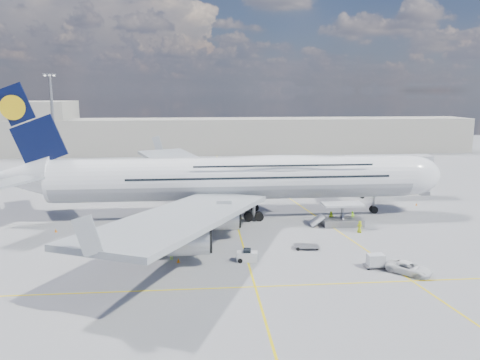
{
  "coord_description": "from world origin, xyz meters",
  "views": [
    {
      "loc": [
        -6.05,
        -68.72,
        21.56
      ],
      "look_at": [
        0.79,
        8.0,
        6.82
      ],
      "focal_mm": 35.0,
      "sensor_mm": 36.0,
      "label": 1
    }
  ],
  "objects": [
    {
      "name": "ground",
      "position": [
        0.0,
        0.0,
        0.0
      ],
      "size": [
        300.0,
        300.0,
        0.0
      ],
      "primitive_type": "plane",
      "color": "gray",
      "rests_on": "ground"
    },
    {
      "name": "taxi_line_main",
      "position": [
        0.0,
        0.0,
        0.01
      ],
      "size": [
        0.25,
        220.0,
        0.01
      ],
      "primitive_type": "cube",
      "color": "yellow",
      "rests_on": "ground"
    },
    {
      "name": "taxi_line_cross",
      "position": [
        0.0,
        -20.0,
        0.01
      ],
      "size": [
        120.0,
        0.25,
        0.01
      ],
      "primitive_type": "cube",
      "color": "yellow",
      "rests_on": "ground"
    },
    {
      "name": "taxi_line_diag",
      "position": [
        14.0,
        10.0,
        0.01
      ],
      "size": [
        14.16,
        99.06,
        0.01
      ],
      "primitive_type": "cube",
      "rotation": [
        0.0,
        0.0,
        0.14
      ],
      "color": "yellow",
      "rests_on": "ground"
    },
    {
      "name": "airliner",
      "position": [
        0.26,
        10.0,
        6.87
      ],
      "size": [
        77.26,
        79.15,
        23.71
      ],
      "color": "white",
      "rests_on": "ground"
    },
    {
      "name": "jet_bridge",
      "position": [
        29.81,
        20.94,
        6.85
      ],
      "size": [
        18.8,
        12.1,
        8.5
      ],
      "color": "#B7B7BC",
      "rests_on": "ground"
    },
    {
      "name": "cargo_loader",
      "position": [
        16.82,
        2.89,
        1.25
      ],
      "size": [
        8.53,
        3.2,
        3.67
      ],
      "color": "silver",
      "rests_on": "ground"
    },
    {
      "name": "light_mast",
      "position": [
        -40.0,
        45.0,
        13.21
      ],
      "size": [
        3.0,
        0.7,
        25.5
      ],
      "color": "gray",
      "rests_on": "ground"
    },
    {
      "name": "terminal",
      "position": [
        0.0,
        95.0,
        6.0
      ],
      "size": [
        180.0,
        16.0,
        12.0
      ],
      "primitive_type": "cube",
      "color": "#B2AD9E",
      "rests_on": "ground"
    },
    {
      "name": "hangar",
      "position": [
        -70.0,
        100.0,
        9.0
      ],
      "size": [
        40.0,
        22.0,
        18.0
      ],
      "primitive_type": "cube",
      "color": "#B2AD9E",
      "rests_on": "ground"
    },
    {
      "name": "tree_line",
      "position": [
        40.0,
        140.0,
        4.0
      ],
      "size": [
        160.0,
        6.0,
        8.0
      ],
      "primitive_type": "cube",
      "color": "#193814",
      "rests_on": "ground"
    },
    {
      "name": "dolly_row_a",
      "position": [
        -14.69,
        -4.78,
        1.09
      ],
      "size": [
        3.51,
        2.43,
        2.02
      ],
      "rotation": [
        0.0,
        0.0,
        0.25
      ],
      "color": "gray",
      "rests_on": "ground"
    },
    {
      "name": "dolly_row_b",
      "position": [
        -12.22,
        -8.84,
        1.05
      ],
      "size": [
        3.17,
        1.8,
        1.96
      ],
      "rotation": [
        0.0,
        0.0,
        0.05
      ],
      "color": "gray",
      "rests_on": "ground"
    },
    {
      "name": "dolly_row_c",
      "position": [
        -16.51,
        -4.65,
        0.31
      ],
      "size": [
        2.9,
        1.83,
        0.4
      ],
      "rotation": [
        0.0,
        0.0,
        -0.15
      ],
      "color": "gray",
      "rests_on": "ground"
    },
    {
      "name": "dolly_back",
      "position": [
        -15.0,
        -1.09,
        0.95
      ],
      "size": [
        3.12,
        2.28,
        1.77
      ],
      "rotation": [
        0.0,
        0.0,
        0.32
      ],
      "color": "gray",
      "rests_on": "ground"
    },
    {
      "name": "dolly_nose_far",
      "position": [
        15.51,
        -15.67,
        0.94
      ],
      "size": [
        2.78,
        1.53,
        1.74
      ],
      "rotation": [
        0.0,
        0.0,
        0.02
      ],
      "color": "gray",
      "rests_on": "ground"
    },
    {
      "name": "dolly_nose_near",
      "position": [
        8.62,
        -7.9,
        0.38
      ],
      "size": [
        3.57,
        2.2,
        0.49
      ],
      "rotation": [
        0.0,
        0.0,
        -0.12
      ],
      "color": "gray",
      "rests_on": "ground"
    },
    {
      "name": "baggage_tug",
      "position": [
        -0.08,
        -12.05,
        0.73
      ],
      "size": [
        2.79,
        1.57,
        1.66
      ],
      "rotation": [
        0.0,
        0.0,
        -0.13
      ],
      "color": "silver",
      "rests_on": "ground"
    },
    {
      "name": "catering_truck_inner",
      "position": [
        -16.55,
        25.37,
        1.74
      ],
      "size": [
        6.27,
        2.67,
        3.68
      ],
      "rotation": [
        0.0,
        0.0,
        -0.07
      ],
      "color": "gray",
      "rests_on": "ground"
    },
    {
      "name": "catering_truck_outer",
      "position": [
        -23.94,
        36.49,
        1.67
      ],
      "size": [
        6.53,
        4.67,
        3.59
      ],
      "rotation": [
        0.0,
        0.0,
        -0.5
      ],
      "color": "gray",
      "rests_on": "ground"
    },
    {
      "name": "service_van",
      "position": [
        18.72,
        -17.94,
        0.72
      ],
      "size": [
        5.33,
        5.41,
        1.45
      ],
      "primitive_type": "imported",
      "rotation": [
        0.0,
        0.0,
        0.77
      ],
      "color": "white",
      "rests_on": "ground"
    },
    {
      "name": "crew_nose",
      "position": [
        19.21,
        4.21,
        0.98
      ],
      "size": [
        0.85,
        0.72,
        1.96
      ],
      "primitive_type": "imported",
      "rotation": [
        0.0,
        0.0,
        0.43
      ],
      "color": "#A2FA1A",
      "rests_on": "ground"
    },
    {
      "name": "crew_loader",
      "position": [
        15.59,
        4.21,
        1.01
      ],
      "size": [
        1.2,
        1.08,
        2.01
      ],
      "primitive_type": "imported",
      "rotation": [
        0.0,
        0.0,
        -0.4
      ],
      "color": "#D8FF1A",
      "rests_on": "ground"
    },
    {
      "name": "crew_wing",
      "position": [
        -17.79,
        -2.94,
        0.93
      ],
      "size": [
        0.59,
        1.14,
        1.86
      ],
      "primitive_type": "imported",
      "rotation": [
        0.0,
        0.0,
        1.45
      ],
      "color": "#C9E017",
      "rests_on": "ground"
    },
    {
      "name": "crew_van",
      "position": [
        18.47,
        -1.36,
        0.96
      ],
      "size": [
        1.1,
        1.09,
        1.92
      ],
      "primitive_type": "imported",
      "rotation": [
        0.0,
        0.0,
        2.37
      ],
      "color": "#CCDD17",
      "rests_on": "ground"
    },
    {
      "name": "crew_tug",
      "position": [
        -9.81,
        -10.5,
        0.93
      ],
      "size": [
        1.25,
        0.78,
        1.86
      ],
      "primitive_type": "imported",
      "rotation": [
        0.0,
        0.0,
        0.08
      ],
      "color": "#AEFF1A",
      "rests_on": "ground"
    },
    {
      "name": "cone_nose",
      "position": [
        35.23,
        14.69,
        0.25
      ],
      "size": [
        0.41,
        0.41,
        0.52
      ],
      "color": "orange",
      "rests_on": "ground"
    },
    {
      "name": "cone_wing_left_inner",
      "position": [
        -10.07,
        28.32,
        0.27
      ],
      "size": [
        0.44,
        0.44,
        0.56
      ],
      "color": "orange",
      "rests_on": "ground"
    },
    {
      "name": "cone_wing_left_outer",
      "position": [
        -17.11,
        31.02,
        0.28
      ],
      "size": [
        0.46,
        0.46,
        0.59
      ],
      "color": "orange",
      "rests_on": "ground"
    },
    {
      "name": "cone_wing_right_inner",
      "position": [
        -8.87,
        -11.62,
        0.26
      ],
      "size": [
        0.42,
        0.42,
        0.54
      ],
      "color": "orange",
      "rests_on": "ground"
    },
    {
      "name": "cone_wing_right_outer",
      "position": [
        -9.51,
        -7.54,
        0.23
      ],
      "size": [
        0.38,
        0.38,
        0.49
      ],
      "color": "orange",
      "rests_on": "ground"
    },
    {
      "name": "cone_tail",
      "position": [
        -28.33,
        3.16,
        0.25
      ],
      "size": [
        0.41,
        0.41,
        0.52
      ],
      "color": "orange",
      "rests_on": "ground"
    }
  ]
}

